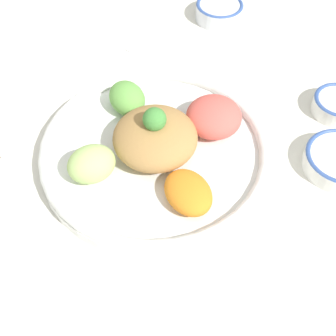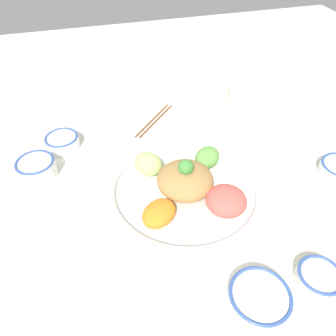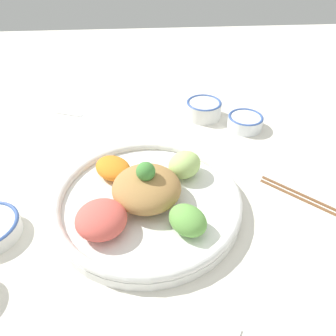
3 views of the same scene
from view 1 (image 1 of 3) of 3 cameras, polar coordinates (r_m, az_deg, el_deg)
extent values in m
plane|color=silver|center=(0.77, -1.81, 1.81)|extent=(2.40, 2.40, 0.00)
cylinder|color=white|center=(0.76, -1.51, 1.68)|extent=(0.37, 0.37, 0.02)
torus|color=white|center=(0.75, -1.53, 2.41)|extent=(0.37, 0.37, 0.02)
ellipsoid|color=#E55B51|center=(0.77, 5.61, 6.24)|extent=(0.13, 0.13, 0.05)
ellipsoid|color=#6BAD4C|center=(0.80, -5.01, 8.48)|extent=(0.09, 0.09, 0.05)
ellipsoid|color=#B7DB7A|center=(0.71, -9.31, 0.49)|extent=(0.10, 0.09, 0.05)
ellipsoid|color=orange|center=(0.68, 2.47, -2.99)|extent=(0.11, 0.11, 0.04)
ellipsoid|color=#AD7F47|center=(0.73, -1.57, 3.71)|extent=(0.13, 0.13, 0.06)
sphere|color=#478E3D|center=(0.70, -1.65, 5.96)|extent=(0.04, 0.04, 0.04)
cylinder|color=white|center=(1.05, 6.25, 18.42)|extent=(0.10, 0.10, 0.03)
torus|color=#38569E|center=(1.04, 6.33, 19.13)|extent=(0.10, 0.10, 0.01)
cylinder|color=white|center=(1.04, 6.32, 19.01)|extent=(0.08, 0.08, 0.00)
cube|color=white|center=(0.98, -3.28, 15.14)|extent=(0.05, 0.07, 0.01)
ellipsoid|color=white|center=(1.01, -0.88, 16.56)|extent=(0.05, 0.05, 0.01)
camera|label=2|loc=(0.47, 74.44, 17.61)|focal=35.00mm
camera|label=3|loc=(0.94, 6.89, 44.77)|focal=35.00mm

